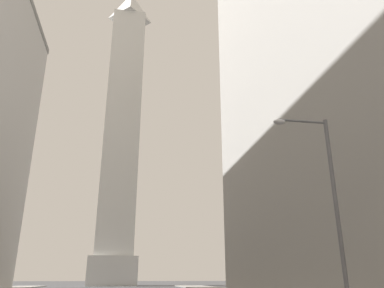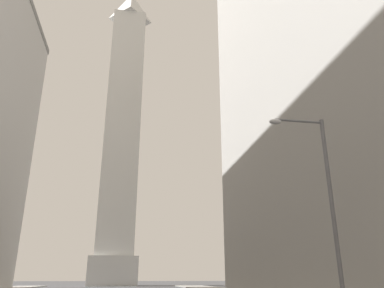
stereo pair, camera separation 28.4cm
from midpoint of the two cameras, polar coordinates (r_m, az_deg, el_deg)
The scene contains 2 objects.
obelisk at distance 85.36m, azimuth -10.58°, elevation 2.89°, with size 9.38×9.38×70.28m.
street_lamp at distance 19.10m, azimuth 19.32°, elevation -6.39°, with size 2.92×0.36×9.08m.
Camera 1 is at (2.06, -1.27, 1.45)m, focal length 35.00 mm.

